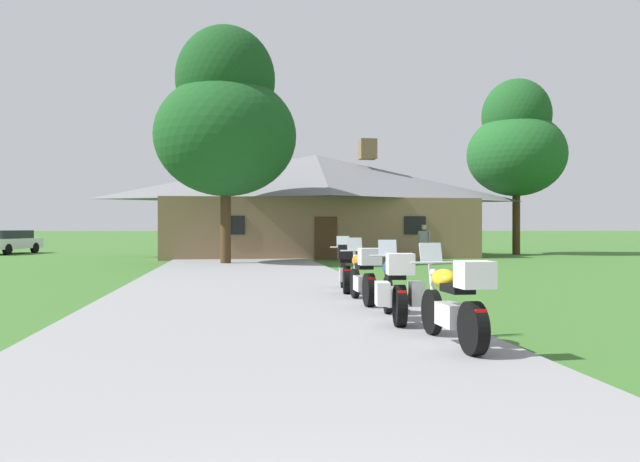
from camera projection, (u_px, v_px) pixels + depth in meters
The scene contains 11 objects.
ground_plane at pixel (245, 273), 21.26m from camera, with size 500.00×500.00×0.00m, color #386628.
asphalt_driveway at pixel (246, 277), 19.28m from camera, with size 6.40×80.00×0.06m, color gray.
motorcycle_yellow_nearest_to_camera at pixel (455, 302), 7.89m from camera, with size 0.66×2.08×1.30m.
motorcycle_blue_second_in_row at pixel (396, 288), 9.92m from camera, with size 0.88×2.08×1.30m.
motorcycle_orange_third_in_row at pixel (363, 275), 12.38m from camera, with size 0.66×2.08×1.30m.
motorcycle_green_farthest_in_row at pixel (345, 268), 14.69m from camera, with size 0.72×2.08×1.30m.
stone_lodge at pixel (316, 204), 33.75m from camera, with size 16.94×7.74×6.44m.
bystander_gray_shirt_near_lodge at pixel (424, 242), 27.30m from camera, with size 0.48×0.38×1.69m.
tree_right_of_lodge at pixel (516, 143), 35.94m from camera, with size 5.67×5.67×10.20m.
tree_by_lodge_front at pixel (226, 119), 26.21m from camera, with size 6.00×6.00×10.10m.
parked_white_suv_far_left at pixel (7, 241), 36.56m from camera, with size 2.83×4.90×1.40m.
Camera 1 is at (-0.39, -1.41, 1.58)m, focal length 34.74 mm.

